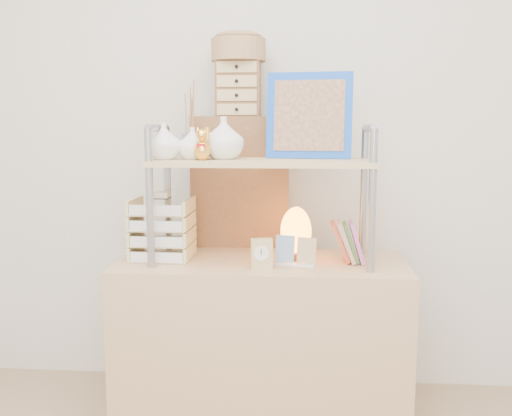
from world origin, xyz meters
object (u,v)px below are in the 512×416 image
at_px(cabinet, 240,257).
at_px(letter_tray, 162,232).
at_px(salt_lamp, 296,232).
at_px(desk, 262,346).

xyz_separation_m(cabinet, letter_tray, (-0.29, -0.37, 0.19)).
bearing_deg(cabinet, letter_tray, -134.39).
xyz_separation_m(letter_tray, salt_lamp, (0.56, 0.07, -0.00)).
xyz_separation_m(desk, letter_tray, (-0.42, 0.00, 0.49)).
bearing_deg(salt_lamp, cabinet, 132.71).
distance_m(desk, salt_lamp, 0.51).
xyz_separation_m(cabinet, salt_lamp, (0.27, -0.30, 0.19)).
relative_size(cabinet, letter_tray, 4.72).
bearing_deg(cabinet, desk, -76.39).
distance_m(cabinet, letter_tray, 0.51).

